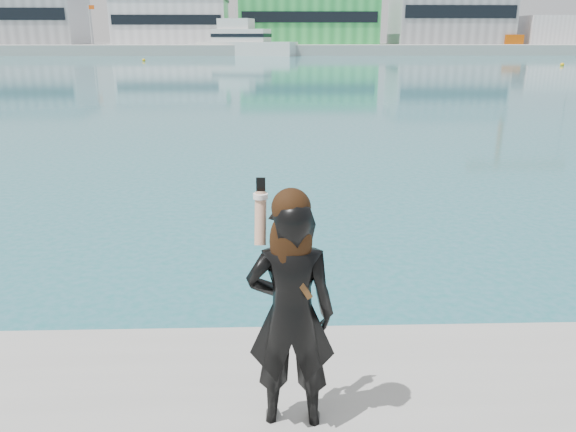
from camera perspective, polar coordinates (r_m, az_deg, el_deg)
The scene contains 12 objects.
far_quay at distance 134.14m, azimuth -1.66°, elevation 16.65°, with size 320.00×40.00×2.00m, color #9E9E99.
warehouse_grey_left at distance 142.95m, azimuth -25.52°, elevation 17.81°, with size 26.52×16.36×11.50m.
warehouse_white at distance 133.87m, azimuth -11.68°, elevation 18.78°, with size 24.48×15.35×9.50m.
warehouse_green at distance 132.42m, azimuth 1.99°, elevation 19.34°, with size 30.60×16.36×10.50m.
warehouse_grey_right at distance 138.24m, azimuth 16.13°, elevation 19.05°, with size 25.50×15.35×12.50m.
ancillary_shed at distance 144.36m, azimuth 24.98°, elevation 16.76°, with size 12.00×10.00×6.00m, color silver.
flagpole_left at distance 130.62m, azimuth -19.45°, elevation 18.11°, with size 1.28×0.16×8.00m.
flagpole_right at distance 127.17m, azimuth 8.91°, elevation 18.89°, with size 1.28×0.16×8.00m.
motor_yacht at distance 116.53m, azimuth -4.51°, elevation 17.21°, with size 20.33×11.72×9.16m.
buoy_near at distance 82.79m, azimuth 26.07°, elevation 13.54°, with size 0.50×0.50×0.50m, color yellow.
buoy_far at distance 91.78m, azimuth -14.44°, elevation 14.98°, with size 0.50×0.50×0.50m, color yellow.
woman at distance 4.12m, azimuth 0.29°, elevation -9.36°, with size 0.67×0.46×1.88m.
Camera 1 is at (-0.51, -4.11, 3.63)m, focal length 35.00 mm.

